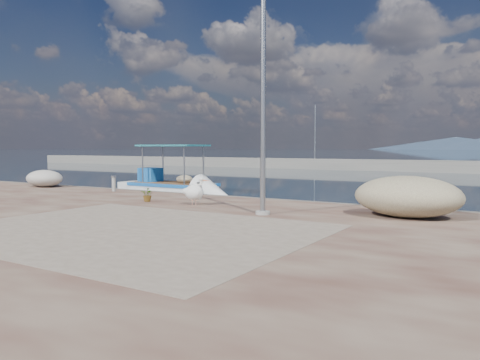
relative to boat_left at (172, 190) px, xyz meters
name	(u,v)px	position (x,y,z in m)	size (l,w,h in m)	color
ground	(177,228)	(6.98, -8.13, -0.25)	(1400.00, 1400.00, 0.00)	#162635
quay_patch	(131,230)	(7.98, -11.13, 0.26)	(9.00, 7.00, 0.01)	gray
breakwater	(422,166)	(6.98, 31.87, 0.36)	(120.00, 2.20, 7.50)	gray
boat_left	(172,190)	(0.00, 0.00, 0.00)	(6.55, 2.26, 3.14)	white
pelican	(194,192)	(6.28, -6.28, 0.72)	(1.04, 0.70, 0.99)	tan
lamp_post	(263,106)	(9.47, -7.03, 3.55)	(0.44, 0.96, 7.00)	gray
bollard_near	(199,190)	(5.27, -4.63, 0.62)	(0.22, 0.22, 0.68)	gray
bollard_far	(114,183)	(-0.13, -4.06, 0.65)	(0.24, 0.24, 0.72)	gray
potted_plant	(148,195)	(4.17, -6.39, 0.52)	(0.48, 0.42, 0.54)	#33722D
net_pile_c	(408,197)	(13.36, -5.32, 0.86)	(3.09, 2.21, 1.21)	#C3B791
net_pile_a	(44,178)	(-5.01, -4.23, 0.69)	(2.14, 1.55, 0.87)	beige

